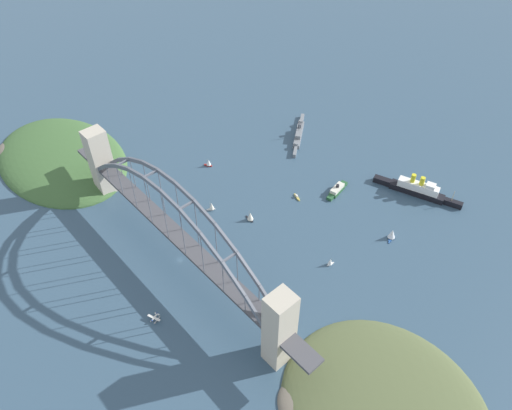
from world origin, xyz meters
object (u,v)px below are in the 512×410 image
ocean_liner (417,189)px  naval_cruiser (299,133)px  small_boat_0 (250,216)px  small_boat_2 (297,197)px  harbor_ferry_steamer (337,190)px  small_boat_5 (392,234)px  small_boat_4 (212,206)px  small_boat_3 (209,163)px  seaplane_taxiing_near_bridge (155,318)px  small_boat_1 (330,262)px  harbor_arch_bridge (175,230)px

ocean_liner → naval_cruiser: size_ratio=1.27×
small_boat_0 → small_boat_2: 49.69m
harbor_ferry_steamer → small_boat_5: size_ratio=2.80×
small_boat_4 → small_boat_5: 150.96m
small_boat_0 → small_boat_5: 116.01m
naval_cruiser → small_boat_3: bearing=-103.2°
harbor_ferry_steamer → seaplane_taxiing_near_bridge: bearing=-88.9°
ocean_liner → small_boat_0: (-74.03, -131.59, -1.08)m
ocean_liner → small_boat_3: (-154.70, -112.87, -1.72)m
harbor_ferry_steamer → small_boat_1: 85.54m
harbor_arch_bridge → ocean_liner: bearing=68.7°
harbor_arch_bridge → small_boat_1: bearing=45.5°
small_boat_0 → small_boat_1: 78.39m
small_boat_2 → small_boat_4: small_boat_4 is taller
naval_cruiser → small_boat_0: 130.52m
small_boat_0 → small_boat_5: size_ratio=0.94×
harbor_ferry_steamer → small_boat_4: (-56.60, -97.50, 1.72)m
ocean_liner → seaplane_taxiing_near_bridge: 249.41m
seaplane_taxiing_near_bridge → small_boat_5: size_ratio=0.96×
small_boat_3 → seaplane_taxiing_near_bridge: bearing=-50.4°
harbor_ferry_steamer → small_boat_3: small_boat_3 is taller
harbor_arch_bridge → ocean_liner: (78.16, 200.91, -27.29)m
naval_cruiser → small_boat_1: (134.92, -103.71, 0.51)m
ocean_liner → small_boat_4: bearing=-125.5°
ocean_liner → seaplane_taxiing_near_bridge: (-45.15, -245.26, -3.71)m
harbor_arch_bridge → small_boat_4: bearing=117.2°
harbor_arch_bridge → harbor_ferry_steamer: 156.34m
harbor_arch_bridge → ocean_liner: 217.30m
ocean_liner → harbor_ferry_steamer: size_ratio=2.61×
harbor_ferry_steamer → small_boat_3: (-105.83, -62.51, 1.33)m
ocean_liner → seaplane_taxiing_near_bridge: ocean_liner is taller
seaplane_taxiing_near_bridge → small_boat_0: (-28.88, 113.68, 2.63)m
small_boat_3 → naval_cruiser: bearing=76.8°
naval_cruiser → small_boat_3: size_ratio=7.11×
small_boat_0 → small_boat_3: size_ratio=1.16×
seaplane_taxiing_near_bridge → small_boat_2: bearing=97.8°
small_boat_4 → small_boat_2: bearing=59.8°
harbor_arch_bridge → small_boat_3: 120.21m
ocean_liner → small_boat_5: size_ratio=7.30×
small_boat_3 → harbor_ferry_steamer: bearing=30.6°
small_boat_2 → seaplane_taxiing_near_bridge: bearing=-82.2°
seaplane_taxiing_near_bridge → small_boat_2: 164.30m
naval_cruiser → small_boat_5: size_ratio=5.75×
ocean_liner → seaplane_taxiing_near_bridge: size_ratio=7.63×
harbor_ferry_steamer → small_boat_0: bearing=-107.2°
harbor_arch_bridge → seaplane_taxiing_near_bridge: size_ratio=28.26×
harbor_arch_bridge → seaplane_taxiing_near_bridge: (33.01, -44.36, -31.00)m
small_boat_1 → small_boat_2: size_ratio=0.80×
small_boat_2 → small_boat_4: size_ratio=1.06×
seaplane_taxiing_near_bridge → small_boat_5: small_boat_5 is taller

